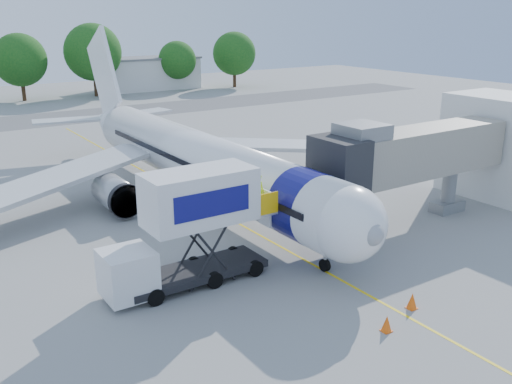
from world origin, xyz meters
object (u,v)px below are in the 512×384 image
aircraft (195,159)px  ground_tug (423,310)px  jet_bridge (404,156)px  catering_hiloader (188,230)px

aircraft → ground_tug: bearing=-90.2°
aircraft → ground_tug: aircraft is taller
jet_bridge → ground_tug: (-8.07, -8.77, -3.62)m
catering_hiloader → aircraft: bearing=60.6°
ground_tug → jet_bridge: bearing=69.3°
jet_bridge → ground_tug: bearing=-132.6°
aircraft → jet_bridge: bearing=-54.3°
ground_tug → aircraft: bearing=111.7°
jet_bridge → ground_tug: 12.46m
aircraft → jet_bridge: aircraft is taller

